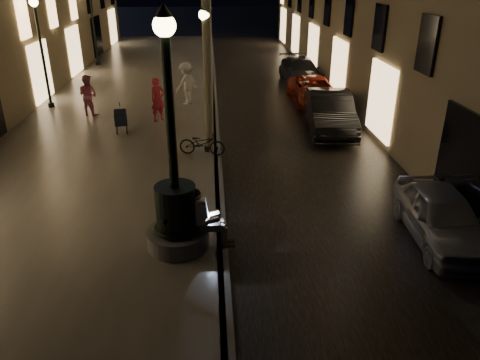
{
  "coord_description": "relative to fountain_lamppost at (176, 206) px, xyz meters",
  "views": [
    {
      "loc": [
        -0.17,
        -7.14,
        5.99
      ],
      "look_at": [
        0.47,
        3.0,
        1.35
      ],
      "focal_mm": 35.0,
      "sensor_mm": 36.0,
      "label": 1
    }
  ],
  "objects": [
    {
      "name": "bicycle",
      "position": [
        0.49,
        5.65,
        -0.6
      ],
      "size": [
        1.64,
        0.86,
        0.82
      ],
      "primitive_type": "imported",
      "rotation": [
        0.0,
        0.0,
        1.36
      ],
      "color": "black",
      "rests_on": "promenade"
    },
    {
      "name": "stroller",
      "position": [
        -2.62,
        8.24,
        -0.45
      ],
      "size": [
        0.59,
        1.11,
        1.12
      ],
      "rotation": [
        0.0,
        0.0,
        0.17
      ],
      "color": "black",
      "rests_on": "promenade"
    },
    {
      "name": "lamp_curb_b",
      "position": [
        0.7,
        14.0,
        2.02
      ],
      "size": [
        0.36,
        0.36,
        4.81
      ],
      "color": "black",
      "rests_on": "promenade"
    },
    {
      "name": "lamp_left_b",
      "position": [
        -6.4,
        12.0,
        2.02
      ],
      "size": [
        0.36,
        0.36,
        4.81
      ],
      "color": "black",
      "rests_on": "promenade"
    },
    {
      "name": "pedestrian_red",
      "position": [
        -1.32,
        9.6,
        -0.13
      ],
      "size": [
        0.77,
        0.73,
        1.77
      ],
      "primitive_type": "imported",
      "rotation": [
        0.0,
        0.0,
        0.67
      ],
      "color": "#BE2639",
      "rests_on": "promenade"
    },
    {
      "name": "car_rear",
      "position": [
        5.91,
        17.0,
        -0.55
      ],
      "size": [
        2.11,
        4.69,
        1.33
      ],
      "primitive_type": "imported",
      "rotation": [
        0.0,
        0.0,
        0.05
      ],
      "color": "#2B2C30",
      "rests_on": "ground"
    },
    {
      "name": "pedestrian_white",
      "position": [
        -0.26,
        12.15,
        -0.06
      ],
      "size": [
        1.37,
        1.36,
        1.9
      ],
      "primitive_type": "imported",
      "rotation": [
        0.0,
        0.0,
        3.91
      ],
      "color": "silver",
      "rests_on": "promenade"
    },
    {
      "name": "lamp_curb_d",
      "position": [
        0.7,
        30.0,
        2.02
      ],
      "size": [
        0.36,
        0.36,
        4.81
      ],
      "color": "black",
      "rests_on": "promenade"
    },
    {
      "name": "lamp_left_c",
      "position": [
        -6.4,
        22.0,
        2.02
      ],
      "size": [
        0.36,
        0.36,
        4.81
      ],
      "color": "black",
      "rests_on": "promenade"
    },
    {
      "name": "lamp_curb_a",
      "position": [
        0.7,
        6.0,
        2.02
      ],
      "size": [
        0.36,
        0.36,
        4.81
      ],
      "color": "black",
      "rests_on": "promenade"
    },
    {
      "name": "curb_strip",
      "position": [
        1.0,
        13.0,
        -1.11
      ],
      "size": [
        0.25,
        45.0,
        0.2
      ],
      "primitive_type": "cube",
      "color": "#59595B",
      "rests_on": "ground"
    },
    {
      "name": "car_third",
      "position": [
        5.75,
        12.67,
        -0.6
      ],
      "size": [
        2.03,
        4.39,
        1.22
      ],
      "primitive_type": "imported",
      "rotation": [
        0.0,
        0.0,
        0.0
      ],
      "color": "maroon",
      "rests_on": "ground"
    },
    {
      "name": "lamp_curb_c",
      "position": [
        0.7,
        22.0,
        2.02
      ],
      "size": [
        0.36,
        0.36,
        4.81
      ],
      "color": "black",
      "rests_on": "promenade"
    },
    {
      "name": "fountain_lamppost",
      "position": [
        0.0,
        0.0,
        0.0
      ],
      "size": [
        1.4,
        1.4,
        5.21
      ],
      "color": "#59595B",
      "rests_on": "promenade"
    },
    {
      "name": "car_front",
      "position": [
        6.2,
        0.21,
        -0.58
      ],
      "size": [
        1.7,
        3.76,
        1.25
      ],
      "primitive_type": "imported",
      "rotation": [
        0.0,
        0.0,
        -0.06
      ],
      "color": "#9C9FA3",
      "rests_on": "ground"
    },
    {
      "name": "pedestrian_pink",
      "position": [
        -4.35,
        10.64,
        -0.16
      ],
      "size": [
        1.03,
        0.94,
        1.71
      ],
      "primitive_type": "imported",
      "rotation": [
        0.0,
        0.0,
        2.71
      ],
      "color": "pink",
      "rests_on": "promenade"
    },
    {
      "name": "promenade",
      "position": [
        -3.0,
        13.0,
        -1.11
      ],
      "size": [
        8.0,
        45.0,
        0.2
      ],
      "primitive_type": "cube",
      "color": "#66625A",
      "rests_on": "ground"
    },
    {
      "name": "car_second",
      "position": [
        5.49,
        8.46,
        -0.44
      ],
      "size": [
        2.1,
        4.83,
        1.55
      ],
      "primitive_type": "imported",
      "rotation": [
        0.0,
        0.0,
        -0.1
      ],
      "color": "black",
      "rests_on": "ground"
    },
    {
      "name": "cobble_lane",
      "position": [
        4.0,
        13.0,
        -1.2
      ],
      "size": [
        6.0,
        45.0,
        0.02
      ],
      "primitive_type": "cube",
      "color": "black",
      "rests_on": "ground"
    },
    {
      "name": "ground",
      "position": [
        1.0,
        13.0,
        -1.21
      ],
      "size": [
        120.0,
        120.0,
        0.0
      ],
      "primitive_type": "plane",
      "color": "black",
      "rests_on": "ground"
    },
    {
      "name": "seated_man_laptop",
      "position": [
        0.61,
        0.0,
        -0.27
      ],
      "size": [
        1.05,
        0.36,
        1.42
      ],
      "color": "tan",
      "rests_on": "promenade"
    }
  ]
}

